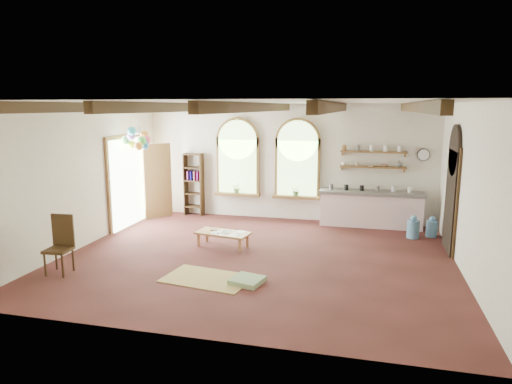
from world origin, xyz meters
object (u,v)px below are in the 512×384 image
(kitchen_counter, at_px, (371,208))
(coffee_table, at_px, (223,234))
(side_chair, at_px, (60,257))
(balloon_cluster, at_px, (137,139))

(kitchen_counter, bearing_deg, coffee_table, -140.26)
(side_chair, bearing_deg, coffee_table, 42.69)
(coffee_table, bearing_deg, balloon_cluster, 160.05)
(side_chair, xyz_separation_m, balloon_cluster, (0.00, 3.20, 2.01))
(kitchen_counter, relative_size, balloon_cluster, 2.36)
(coffee_table, distance_m, side_chair, 3.39)
(coffee_table, bearing_deg, kitchen_counter, 39.74)
(kitchen_counter, distance_m, coffee_table, 4.19)
(coffee_table, bearing_deg, side_chair, -137.31)
(kitchen_counter, height_order, coffee_table, kitchen_counter)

